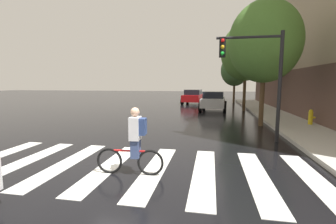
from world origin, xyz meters
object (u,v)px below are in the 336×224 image
Objects in this scene: sedan_far at (193,96)px; street_tree_near at (265,42)px; sedan_mid at (214,100)px; street_tree_far at (235,70)px; fire_hydrant at (311,117)px; traffic_light_near at (258,68)px; street_tree_mid at (246,52)px; cyclist at (134,142)px.

sedan_far is 0.73× the size of street_tree_near.
street_tree_near is at bearing -70.21° from sedan_far.
street_tree_far is at bearing 72.68° from sedan_mid.
street_tree_far reaches higher than fire_hydrant.
street_tree_far reaches higher than sedan_mid.
sedan_far is 5.67m from street_tree_far.
fire_hydrant is at bearing -80.17° from street_tree_far.
traffic_light_near is 10.47m from street_tree_mid.
cyclist is at bearing -89.72° from sedan_far.
street_tree_far is (0.82, 18.19, 0.83)m from traffic_light_near.
fire_hydrant is 0.12× the size of street_tree_near.
traffic_light_near is (3.55, 4.17, 2.02)m from cyclist.
sedan_far is 0.86× the size of street_tree_far.
fire_hydrant is (3.36, 3.56, -2.33)m from traffic_light_near.
street_tree_far is (-2.54, 14.64, 3.16)m from fire_hydrant.
street_tree_near is (4.57, -12.69, 3.56)m from sedan_far.
traffic_light_near reaches higher than sedan_mid.
fire_hydrant is 8.26m from street_tree_mid.
sedan_far is 6.02× the size of fire_hydrant.
sedan_mid is at bearing 170.30° from street_tree_mid.
sedan_mid is at bearing -69.04° from sedan_far.
street_tree_mid is 7.99m from street_tree_far.
cyclist is 2.19× the size of fire_hydrant.
fire_hydrant is (4.88, -7.13, -0.28)m from sedan_mid.
cyclist is 0.26× the size of street_tree_near.
street_tree_mid is at bearing -52.61° from sedan_far.
cyclist is at bearing -107.16° from street_tree_mid.
traffic_light_near is at bearing -92.58° from street_tree_far.
street_tree_far reaches higher than sedan_far.
street_tree_mid is at bearing 110.04° from fire_hydrant.
sedan_far is at bearing 110.96° from sedan_mid.
sedan_far is 8.45m from street_tree_mid.
sedan_mid is at bearing 108.87° from street_tree_near.
sedan_mid is 2.74× the size of cyclist.
traffic_light_near is (1.52, -10.68, 2.05)m from sedan_mid.
sedan_far reaches higher than fire_hydrant.
street_tree_mid is at bearing 90.09° from street_tree_near.
street_tree_near reaches higher than sedan_far.
street_tree_mid reaches higher than sedan_mid.
cyclist is 22.96m from street_tree_far.
street_tree_near reaches higher than cyclist.
street_tree_near reaches higher than fire_hydrant.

